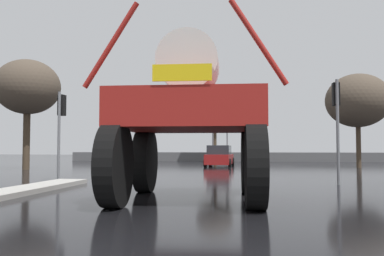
# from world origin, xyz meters

# --- Properties ---
(ground_plane) EXTENTS (120.00, 120.00, 0.00)m
(ground_plane) POSITION_xyz_m (0.00, 18.00, 0.00)
(ground_plane) COLOR black
(oversize_sprayer) EXTENTS (4.50, 5.29, 4.55)m
(oversize_sprayer) POSITION_xyz_m (0.79, 7.37, 2.09)
(oversize_sprayer) COLOR black
(oversize_sprayer) RESTS_ON ground
(sedan_ahead) EXTENTS (2.02, 4.17, 1.52)m
(sedan_ahead) POSITION_xyz_m (0.12, 26.75, 0.71)
(sedan_ahead) COLOR maroon
(sedan_ahead) RESTS_ON ground
(traffic_signal_near_left) EXTENTS (0.24, 0.54, 3.57)m
(traffic_signal_near_left) POSITION_xyz_m (-5.23, 12.53, 2.60)
(traffic_signal_near_left) COLOR slate
(traffic_signal_near_left) RESTS_ON ground
(traffic_signal_near_right) EXTENTS (0.24, 0.54, 3.82)m
(traffic_signal_near_right) POSITION_xyz_m (5.45, 12.52, 2.79)
(traffic_signal_near_right) COLOR slate
(traffic_signal_near_right) RESTS_ON ground
(traffic_signal_far_left) EXTENTS (0.24, 0.55, 3.50)m
(traffic_signal_far_left) POSITION_xyz_m (-0.62, 29.83, 2.55)
(traffic_signal_far_left) COLOR slate
(traffic_signal_far_left) RESTS_ON ground
(traffic_signal_far_right) EXTENTS (0.24, 0.55, 3.53)m
(traffic_signal_far_right) POSITION_xyz_m (0.53, 29.83, 2.58)
(traffic_signal_far_right) COLOR slate
(traffic_signal_far_right) RESTS_ON ground
(bare_tree_left) EXTENTS (3.99, 3.99, 6.83)m
(bare_tree_left) POSITION_xyz_m (-11.38, 20.67, 5.09)
(bare_tree_left) COLOR #473828
(bare_tree_left) RESTS_ON ground
(bare_tree_right) EXTENTS (4.30, 4.30, 6.39)m
(bare_tree_right) POSITION_xyz_m (9.62, 26.14, 4.55)
(bare_tree_right) COLOR #473828
(bare_tree_right) RESTS_ON ground
(bare_tree_far_center) EXTENTS (3.53, 3.53, 6.89)m
(bare_tree_far_center) POSITION_xyz_m (-1.03, 35.94, 5.33)
(bare_tree_far_center) COLOR #473828
(bare_tree_far_center) RESTS_ON ground
(roadside_barrier) EXTENTS (32.43, 0.24, 0.90)m
(roadside_barrier) POSITION_xyz_m (0.00, 38.30, 0.45)
(roadside_barrier) COLOR #59595B
(roadside_barrier) RESTS_ON ground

